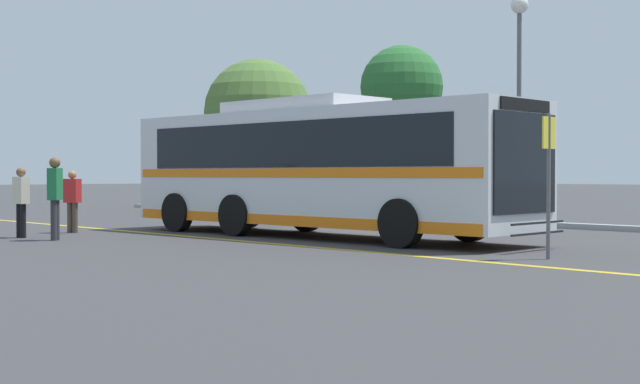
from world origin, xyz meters
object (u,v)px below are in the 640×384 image
object	(u,v)px
tree_1	(258,113)
pedestrian_2	(21,198)
parked_car_0	(215,194)
street_lamp	(519,55)
transit_bus	(320,165)
pedestrian_1	(72,198)
parked_car_1	(313,198)
tree_0	(402,88)
bus_stop_sign	(549,168)
pedestrian_0	(55,192)

from	to	relation	value
tree_1	pedestrian_2	bearing A→B (deg)	-56.02
parked_car_0	tree_1	xyz separation A→B (m)	(-3.78, 5.21, 3.48)
parked_car_0	street_lamp	bearing A→B (deg)	-75.80
transit_bus	pedestrian_1	world-z (taller)	transit_bus
transit_bus	tree_1	distance (m)	19.12
parked_car_1	tree_0	xyz separation A→B (m)	(-0.04, 4.41, 3.90)
bus_stop_sign	parked_car_0	bearing A→B (deg)	-112.23
pedestrian_1	tree_0	distance (m)	13.77
parked_car_0	pedestrian_1	size ratio (longest dim) A/B	3.06
transit_bus	pedestrian_2	distance (m)	7.04
parked_car_0	bus_stop_sign	bearing A→B (deg)	-109.49
pedestrian_1	pedestrian_0	bearing A→B (deg)	-56.13
street_lamp	tree_0	size ratio (longest dim) A/B	1.13
pedestrian_0	tree_0	size ratio (longest dim) A/B	0.31
parked_car_0	tree_0	bearing A→B (deg)	-55.21
parked_car_0	bus_stop_sign	xyz separation A→B (m)	(18.56, -6.69, 0.84)
parked_car_1	tree_1	size ratio (longest dim) A/B	0.71
transit_bus	tree_0	size ratio (longest dim) A/B	1.87
pedestrian_1	pedestrian_2	size ratio (longest dim) A/B	0.96
transit_bus	tree_1	bearing A→B (deg)	-127.54
bus_stop_sign	street_lamp	size ratio (longest dim) A/B	0.37
street_lamp	parked_car_1	bearing A→B (deg)	-150.15
pedestrian_2	street_lamp	size ratio (longest dim) A/B	0.24
parked_car_0	street_lamp	world-z (taller)	street_lamp
transit_bus	pedestrian_0	xyz separation A→B (m)	(-3.27, -5.10, -0.62)
transit_bus	street_lamp	xyz separation A→B (m)	(-0.16, 8.55, 3.41)
tree_0	tree_1	distance (m)	9.68
pedestrian_1	pedestrian_2	xyz separation A→B (m)	(0.81, -1.74, 0.04)
pedestrian_2	tree_0	xyz separation A→B (m)	(-1.32, 14.98, 3.68)
parked_car_0	parked_car_1	xyz separation A→B (m)	(5.86, -0.42, -0.04)
bus_stop_sign	tree_1	size ratio (longest dim) A/B	0.38
street_lamp	tree_1	world-z (taller)	street_lamp
parked_car_0	street_lamp	size ratio (longest dim) A/B	0.70
pedestrian_2	tree_1	size ratio (longest dim) A/B	0.25
tree_0	pedestrian_1	bearing A→B (deg)	-87.77
parked_car_1	pedestrian_0	bearing A→B (deg)	-169.11
pedestrian_2	tree_0	size ratio (longest dim) A/B	0.27
pedestrian_0	tree_1	distance (m)	20.39
pedestrian_0	tree_1	bearing A→B (deg)	173.88
pedestrian_0	tree_1	xyz separation A→B (m)	(-12.22, 16.01, 3.16)
transit_bus	parked_car_0	world-z (taller)	transit_bus
parked_car_1	pedestrian_0	xyz separation A→B (m)	(2.59, -10.38, 0.37)
pedestrian_1	tree_0	bearing A→B (deg)	72.42
pedestrian_0	pedestrian_2	bearing A→B (deg)	-125.11
bus_stop_sign	pedestrian_1	bearing A→B (deg)	-80.58
street_lamp	pedestrian_2	bearing A→B (deg)	-107.67
pedestrian_1	street_lamp	bearing A→B (deg)	46.86
bus_stop_sign	transit_bus	bearing A→B (deg)	-100.69
tree_1	street_lamp	bearing A→B (deg)	-8.77
parked_car_1	tree_0	bearing A→B (deg)	-2.63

